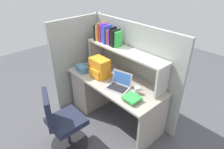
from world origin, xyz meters
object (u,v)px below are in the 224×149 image
(computer_mouse, at_px, (83,65))
(paper_cup, at_px, (137,90))
(tissue_box, at_px, (82,69))
(office_chair, at_px, (63,125))
(laptop, at_px, (119,84))
(snack_canister, at_px, (91,67))
(backpack, at_px, (99,68))

(computer_mouse, distance_m, paper_cup, 1.18)
(tissue_box, bearing_deg, office_chair, -45.96)
(laptop, bearing_deg, computer_mouse, 179.32)
(paper_cup, bearing_deg, office_chair, -117.46)
(laptop, height_order, office_chair, laptop)
(paper_cup, height_order, snack_canister, snack_canister)
(laptop, height_order, paper_cup, laptop)
(backpack, xyz_separation_m, paper_cup, (0.71, 0.08, -0.10))
(computer_mouse, relative_size, tissue_box, 0.47)
(snack_canister, distance_m, office_chair, 1.08)
(paper_cup, bearing_deg, backpack, -173.86)
(laptop, relative_size, office_chair, 0.39)
(backpack, height_order, computer_mouse, backpack)
(backpack, bearing_deg, office_chair, -74.48)
(tissue_box, xyz_separation_m, office_chair, (0.56, -0.72, -0.39))
(backpack, height_order, tissue_box, backpack)
(laptop, bearing_deg, office_chair, -103.85)
(backpack, relative_size, office_chair, 0.32)
(backpack, xyz_separation_m, computer_mouse, (-0.46, 0.01, -0.13))
(tissue_box, bearing_deg, backpack, 26.93)
(backpack, height_order, snack_canister, backpack)
(backpack, relative_size, snack_canister, 2.65)
(computer_mouse, height_order, tissue_box, tissue_box)
(computer_mouse, relative_size, paper_cup, 1.03)
(office_chair, bearing_deg, backpack, -53.13)
(office_chair, bearing_deg, computer_mouse, -29.43)
(tissue_box, bearing_deg, paper_cup, 17.19)
(paper_cup, bearing_deg, snack_canister, -177.33)
(laptop, bearing_deg, snack_canister, 177.62)
(tissue_box, distance_m, snack_canister, 0.16)
(tissue_box, relative_size, snack_canister, 1.94)
(paper_cup, distance_m, snack_canister, 0.97)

